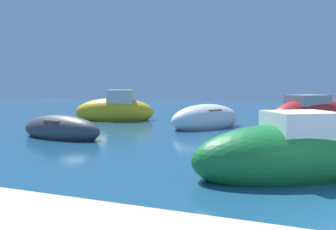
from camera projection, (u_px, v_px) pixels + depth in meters
The scene contains 5 objects.
moored_boat_0 at pixel (61, 130), 14.62m from camera, with size 4.14×1.85×1.24m.
moored_boat_1 at pixel (287, 155), 8.43m from camera, with size 4.99×4.11×1.96m.
moored_boat_2 at pixel (206, 119), 18.10m from camera, with size 3.79×4.68×1.58m.
moored_boat_6 at pixel (115, 111), 22.01m from camera, with size 5.33×3.57×2.31m.
moored_boat_7 at pixel (313, 115), 18.86m from camera, with size 5.39×5.32×2.12m.
Camera 1 is at (-2.01, -6.39, 2.23)m, focal length 37.23 mm.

